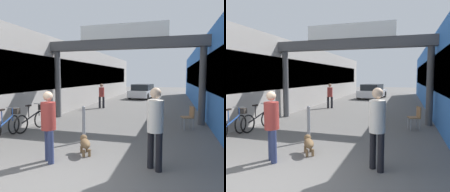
{
  "view_description": "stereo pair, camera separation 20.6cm",
  "coord_description": "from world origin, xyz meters",
  "views": [
    {
      "loc": [
        2.2,
        -3.22,
        2.01
      ],
      "look_at": [
        0.0,
        4.56,
        1.3
      ],
      "focal_mm": 35.0,
      "sensor_mm": 36.0,
      "label": 1
    },
    {
      "loc": [
        2.4,
        -3.16,
        2.01
      ],
      "look_at": [
        0.0,
        4.56,
        1.3
      ],
      "focal_mm": 35.0,
      "sensor_mm": 36.0,
      "label": 2
    }
  ],
  "objects": [
    {
      "name": "ground_plane",
      "position": [
        0.0,
        0.0,
        0.0
      ],
      "size": [
        80.0,
        80.0,
        0.0
      ],
      "primitive_type": "plane",
      "color": "#605E5B"
    },
    {
      "name": "storefront_left",
      "position": [
        -5.09,
        11.0,
        1.99
      ],
      "size": [
        3.0,
        26.0,
        3.97
      ],
      "color": "#9E9993",
      "rests_on": "ground_plane"
    },
    {
      "name": "arcade_sign_gateway",
      "position": [
        0.0,
        6.47,
        3.11
      ],
      "size": [
        7.4,
        0.47,
        4.34
      ],
      "color": "#4C4C4F",
      "rests_on": "ground_plane"
    },
    {
      "name": "pedestrian_with_dog",
      "position": [
        -0.59,
        1.2,
        0.96
      ],
      "size": [
        0.48,
        0.48,
        1.68
      ],
      "color": "navy",
      "rests_on": "ground_plane"
    },
    {
      "name": "pedestrian_companion",
      "position": [
        1.84,
        1.44,
        1.03
      ],
      "size": [
        0.48,
        0.48,
        1.79
      ],
      "color": "black",
      "rests_on": "ground_plane"
    },
    {
      "name": "pedestrian_carrying_crate",
      "position": [
        -2.24,
        10.02,
        0.89
      ],
      "size": [
        0.4,
        0.4,
        1.57
      ],
      "color": "black",
      "rests_on": "ground_plane"
    },
    {
      "name": "dog_on_leash",
      "position": [
        0.01,
        1.94,
        0.29
      ],
      "size": [
        0.52,
        0.64,
        0.46
      ],
      "color": "brown",
      "rests_on": "ground_plane"
    },
    {
      "name": "bicycle_blue_second",
      "position": [
        -3.12,
        2.7,
        0.44
      ],
      "size": [
        0.46,
        1.68,
        0.98
      ],
      "color": "black",
      "rests_on": "ground_plane"
    },
    {
      "name": "bicycle_black_third",
      "position": [
        -2.91,
        3.83,
        0.44
      ],
      "size": [
        0.46,
        1.69,
        0.98
      ],
      "color": "black",
      "rests_on": "ground_plane"
    },
    {
      "name": "bollard_post_metal",
      "position": [
        -0.45,
        2.94,
        0.57
      ],
      "size": [
        0.1,
        0.1,
        1.12
      ],
      "color": "gray",
      "rests_on": "ground_plane"
    },
    {
      "name": "cafe_chair_wood_nearer",
      "position": [
        2.8,
        5.52,
        0.54
      ],
      "size": [
        0.5,
        0.5,
        0.89
      ],
      "color": "gray",
      "rests_on": "ground_plane"
    },
    {
      "name": "parked_car_white",
      "position": [
        -0.56,
        17.2,
        0.64
      ],
      "size": [
        2.32,
        4.21,
        1.33
      ],
      "color": "silver",
      "rests_on": "ground_plane"
    }
  ]
}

